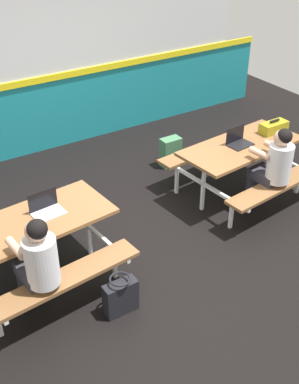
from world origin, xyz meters
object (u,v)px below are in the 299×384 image
object	(u,v)px
tote_bag_bright	(121,296)
student_further	(274,164)
picnic_table_right	(240,156)
student_nearer	(38,261)
picnic_table_left	(32,235)
backpack_dark	(170,152)
laptop_silver	(47,209)
laptop_dark	(238,141)
toolbox_grey	(274,127)

from	to	relation	value
tote_bag_bright	student_further	bearing A→B (deg)	11.24
picnic_table_right	student_nearer	world-z (taller)	student_nearer
picnic_table_left	tote_bag_bright	bearing A→B (deg)	-60.83
picnic_table_left	student_further	xyz separation A→B (m)	(2.96, -0.42, 0.13)
backpack_dark	tote_bag_bright	size ratio (longest dim) A/B	1.02
picnic_table_right	laptop_silver	distance (m)	2.73
student_further	laptop_dark	distance (m)	0.60
picnic_table_left	toolbox_grey	distance (m)	3.56
tote_bag_bright	laptop_silver	bearing A→B (deg)	107.33
picnic_table_right	backpack_dark	bearing A→B (deg)	105.46
student_further	laptop_silver	size ratio (longest dim) A/B	3.56
picnic_table_left	picnic_table_right	xyz separation A→B (m)	(2.93, 0.14, 0.00)
laptop_dark	backpack_dark	bearing A→B (deg)	104.53
picnic_table_right	backpack_dark	size ratio (longest dim) A/B	3.93
student_further	tote_bag_bright	size ratio (longest dim) A/B	2.81
laptop_silver	toolbox_grey	xyz separation A→B (m)	(3.34, 0.14, 0.02)
toolbox_grey	backpack_dark	size ratio (longest dim) A/B	0.91
tote_bag_bright	picnic_table_right	bearing A→B (deg)	23.30
student_further	toolbox_grey	bearing A→B (deg)	46.11
toolbox_grey	backpack_dark	distance (m)	1.56
picnic_table_right	tote_bag_bright	xyz separation A→B (m)	(-2.42, -1.04, -0.38)
picnic_table_right	laptop_dark	world-z (taller)	laptop_dark
picnic_table_left	laptop_dark	bearing A→B (deg)	3.39
backpack_dark	picnic_table_right	bearing A→B (deg)	-74.54
picnic_table_right	tote_bag_bright	bearing A→B (deg)	-156.70
laptop_dark	laptop_silver	bearing A→B (deg)	-177.57
laptop_silver	backpack_dark	xyz separation A→B (m)	(2.40, 1.23, -0.57)
picnic_table_right	laptop_silver	xyz separation A→B (m)	(-2.72, -0.08, 0.21)
picnic_table_left	student_nearer	world-z (taller)	student_nearer
picnic_table_left	laptop_silver	bearing A→B (deg)	15.54
laptop_silver	tote_bag_bright	distance (m)	1.17
student_further	tote_bag_bright	xyz separation A→B (m)	(-2.45, -0.49, -0.51)
laptop_silver	backpack_dark	world-z (taller)	laptop_silver
student_nearer	laptop_silver	distance (m)	0.72
student_nearer	toolbox_grey	bearing A→B (deg)	11.76
backpack_dark	laptop_dark	bearing A→B (deg)	-75.47
laptop_silver	student_nearer	bearing A→B (deg)	-118.99
laptop_silver	tote_bag_bright	xyz separation A→B (m)	(0.30, -0.96, -0.59)
student_further	backpack_dark	distance (m)	1.81
student_nearer	laptop_silver	world-z (taller)	student_nearer
student_further	backpack_dark	world-z (taller)	student_further
picnic_table_right	tote_bag_bright	size ratio (longest dim) A/B	4.02
picnic_table_left	laptop_dark	xyz separation A→B (m)	(2.90, 0.17, 0.21)
tote_bag_bright	toolbox_grey	bearing A→B (deg)	19.92
picnic_table_left	backpack_dark	world-z (taller)	picnic_table_left
toolbox_grey	student_further	bearing A→B (deg)	-133.89
laptop_dark	student_nearer	bearing A→B (deg)	-166.25
laptop_dark	backpack_dark	world-z (taller)	laptop_dark
picnic_table_right	laptop_silver	bearing A→B (deg)	-178.32
laptop_silver	toolbox_grey	bearing A→B (deg)	2.37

